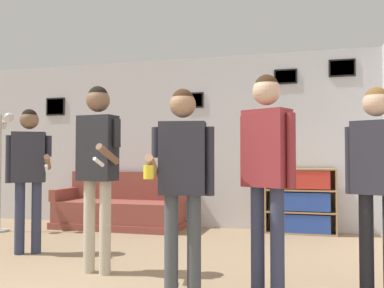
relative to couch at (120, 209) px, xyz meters
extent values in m
cube|color=silver|center=(0.97, 0.42, 1.06)|extent=(8.24, 0.06, 2.70)
cube|color=black|center=(2.53, 0.38, 2.04)|extent=(0.34, 0.02, 0.23)
cube|color=gray|center=(2.53, 0.37, 2.04)|extent=(0.30, 0.01, 0.18)
cube|color=black|center=(3.34, 0.38, 2.13)|extent=(0.37, 0.02, 0.26)
cube|color=beige|center=(3.34, 0.37, 2.13)|extent=(0.33, 0.01, 0.21)
cube|color=black|center=(1.10, 0.38, 1.73)|extent=(0.29, 0.02, 0.24)
cube|color=beige|center=(1.10, 0.37, 1.73)|extent=(0.25, 0.01, 0.20)
cube|color=black|center=(-1.42, 0.38, 1.70)|extent=(0.36, 0.02, 0.31)
cube|color=beige|center=(-1.42, 0.37, 1.70)|extent=(0.31, 0.01, 0.26)
cube|color=brown|center=(0.00, -0.05, -0.24)|extent=(2.02, 0.80, 0.10)
cube|color=brown|center=(0.00, -0.05, -0.03)|extent=(1.96, 0.74, 0.32)
cube|color=brown|center=(0.00, 0.28, 0.36)|extent=(1.96, 0.14, 0.45)
cube|color=brown|center=(-0.95, -0.05, 0.22)|extent=(0.12, 0.74, 0.18)
cube|color=brown|center=(0.95, -0.05, 0.22)|extent=(0.12, 0.74, 0.18)
cube|color=#A87F51|center=(2.24, 0.20, 0.18)|extent=(0.02, 0.30, 0.94)
cube|color=#A87F51|center=(3.23, 0.20, 0.18)|extent=(0.02, 0.30, 0.94)
cube|color=#A87F51|center=(2.74, 0.34, 0.18)|extent=(1.01, 0.01, 0.94)
cube|color=#A87F51|center=(2.74, 0.20, -0.28)|extent=(0.96, 0.30, 0.02)
cube|color=#A87F51|center=(2.74, 0.20, 0.64)|extent=(0.96, 0.30, 0.02)
cube|color=#A87F51|center=(2.74, 0.20, 0.03)|extent=(0.96, 0.30, 0.02)
cube|color=#A87F51|center=(2.74, 0.20, 0.34)|extent=(0.96, 0.30, 0.02)
cube|color=#2847A3|center=(2.74, 0.19, -0.13)|extent=(0.82, 0.26, 0.26)
cube|color=#2847A3|center=(2.74, 0.19, 0.18)|extent=(0.82, 0.26, 0.26)
cube|color=red|center=(2.74, 0.19, 0.49)|extent=(0.82, 0.26, 0.26)
cylinder|color=#ADA89E|center=(-1.59, -0.78, 0.61)|extent=(0.03, 0.03, 1.73)
cylinder|color=#ADA89E|center=(-1.52, -0.78, 1.44)|extent=(0.02, 0.16, 0.02)
sphere|color=silver|center=(-1.45, -0.78, 1.41)|extent=(0.14, 0.14, 0.14)
cylinder|color=#ADA89E|center=(-1.63, -0.72, 1.34)|extent=(0.15, 0.09, 0.02)
sphere|color=silver|center=(-1.66, -0.66, 1.31)|extent=(0.14, 0.14, 0.14)
cylinder|color=#2D334C|center=(-0.34, -1.99, 0.12)|extent=(0.11, 0.11, 0.82)
cylinder|color=#2D334C|center=(-0.18, -1.90, 0.12)|extent=(0.11, 0.11, 0.82)
cube|color=#282833|center=(-0.26, -1.95, 0.82)|extent=(0.41, 0.35, 0.58)
sphere|color=brown|center=(-0.26, -1.95, 1.25)|extent=(0.21, 0.21, 0.21)
sphere|color=black|center=(-0.26, -1.95, 1.28)|extent=(0.18, 0.18, 0.18)
cylinder|color=#282833|center=(-0.07, -1.84, 0.94)|extent=(0.07, 0.07, 0.24)
cylinder|color=brown|center=(-0.01, -1.96, 0.76)|extent=(0.20, 0.29, 0.18)
cylinder|color=white|center=(0.06, -2.08, 0.69)|extent=(0.10, 0.14, 0.09)
cylinder|color=#282833|center=(-0.45, -2.05, 0.79)|extent=(0.07, 0.07, 0.54)
cylinder|color=#B7AD99|center=(0.81, -2.48, 0.15)|extent=(0.11, 0.11, 0.88)
cylinder|color=#B7AD99|center=(0.99, -2.50, 0.15)|extent=(0.11, 0.11, 0.88)
cube|color=#232328|center=(0.90, -2.49, 0.90)|extent=(0.38, 0.24, 0.62)
sphere|color=brown|center=(0.90, -2.49, 1.36)|extent=(0.23, 0.23, 0.23)
sphere|color=black|center=(0.90, -2.49, 1.40)|extent=(0.19, 0.19, 0.19)
cylinder|color=#232328|center=(1.11, -2.52, 1.04)|extent=(0.07, 0.07, 0.26)
cylinder|color=brown|center=(1.09, -2.66, 0.84)|extent=(0.10, 0.32, 0.19)
cylinder|color=white|center=(1.07, -2.81, 0.77)|extent=(0.05, 0.14, 0.09)
cylinder|color=#232328|center=(0.68, -2.46, 0.88)|extent=(0.07, 0.07, 0.59)
cylinder|color=#3D4247|center=(1.80, -2.99, 0.12)|extent=(0.11, 0.11, 0.81)
cylinder|color=#3D4247|center=(1.98, -2.96, 0.12)|extent=(0.11, 0.11, 0.81)
cube|color=#282833|center=(1.89, -2.97, 0.81)|extent=(0.39, 0.25, 0.57)
sphere|color=#997051|center=(1.89, -2.97, 1.23)|extent=(0.21, 0.21, 0.21)
sphere|color=#382314|center=(1.89, -2.97, 1.27)|extent=(0.18, 0.18, 0.18)
cylinder|color=#282833|center=(2.10, -2.94, 0.78)|extent=(0.07, 0.07, 0.54)
cylinder|color=#282833|center=(1.68, -3.01, 0.93)|extent=(0.07, 0.07, 0.24)
cylinder|color=#997051|center=(1.70, -3.14, 0.75)|extent=(0.11, 0.30, 0.18)
cylinder|color=yellow|center=(1.72, -3.27, 0.71)|extent=(0.08, 0.08, 0.10)
cylinder|color=#2D334C|center=(2.45, -2.74, 0.15)|extent=(0.11, 0.11, 0.87)
cylinder|color=#2D334C|center=(2.61, -2.82, 0.15)|extent=(0.11, 0.11, 0.87)
cube|color=maroon|center=(2.53, -2.78, 0.89)|extent=(0.41, 0.34, 0.61)
sphere|color=#D1A889|center=(2.53, -2.78, 1.34)|extent=(0.22, 0.22, 0.22)
sphere|color=#382314|center=(2.53, -2.78, 1.38)|extent=(0.19, 0.19, 0.19)
cylinder|color=maroon|center=(2.72, -2.88, 0.86)|extent=(0.07, 0.07, 0.58)
cylinder|color=maroon|center=(2.34, -2.68, 0.86)|extent=(0.07, 0.07, 0.58)
cylinder|color=black|center=(3.28, -2.58, 0.12)|extent=(0.11, 0.11, 0.81)
cube|color=#282833|center=(3.36, -2.61, 0.81)|extent=(0.41, 0.33, 0.58)
sphere|color=#D1A889|center=(3.36, -2.61, 1.24)|extent=(0.21, 0.21, 0.21)
sphere|color=brown|center=(3.36, -2.61, 1.28)|extent=(0.18, 0.18, 0.18)
cylinder|color=#282833|center=(3.17, -2.52, 0.79)|extent=(0.07, 0.07, 0.54)
camera|label=1|loc=(2.83, -6.20, 0.81)|focal=40.00mm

